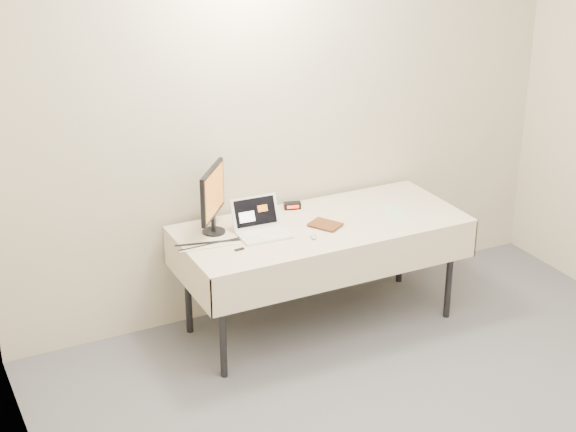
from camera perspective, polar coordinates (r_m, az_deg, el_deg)
name	(u,v)px	position (r m, az deg, el deg)	size (l,w,h in m)	color
back_wall	(290,113)	(5.82, 0.13, 6.67)	(4.00, 0.10, 2.70)	beige
table	(321,232)	(5.67, 2.18, -1.05)	(1.86, 0.81, 0.74)	black
laptop	(260,225)	(5.49, -1.81, -0.60)	(0.32, 0.31, 0.20)	silver
monitor	(213,195)	(5.43, -4.90, 1.34)	(0.28, 0.34, 0.43)	black
book	(320,216)	(5.51, 2.06, 0.01)	(0.14, 0.02, 0.19)	#9A4D1C
alarm_clock	(292,206)	(5.86, 0.28, 0.68)	(0.12, 0.07, 0.05)	black
clicker	(313,236)	(5.44, 1.66, -1.31)	(0.04, 0.08, 0.02)	silver
paper_form	(394,213)	(5.84, 6.86, 0.21)	(0.12, 0.31, 0.00)	#B5E4B6
usb_dongle	(239,249)	(5.28, -3.17, -2.17)	(0.06, 0.02, 0.01)	black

